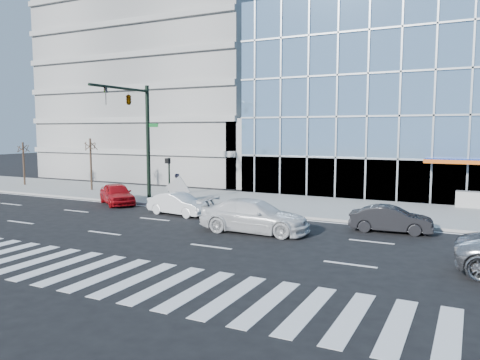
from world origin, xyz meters
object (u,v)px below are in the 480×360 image
Objects in this scene: street_tree_far at (23,148)px; tilted_panel at (178,189)px; traffic_signal at (134,113)px; ped_signal_post at (169,173)px; street_tree_near at (90,145)px; white_sedan at (179,204)px; pedestrian at (178,187)px; dark_sedan at (391,219)px; red_sedan at (117,194)px; white_suv at (254,216)px.

street_tree_far is 2.98× the size of tilted_panel.
tilted_panel is at bearing -7.82° from street_tree_far.
traffic_signal is 4.75m from ped_signal_post.
white_sedan is at bearing -24.70° from street_tree_near.
traffic_signal is at bearing 88.84° from pedestrian.
dark_sedan is 14.46m from tilted_panel.
street_tree_near is at bearing 160.03° from tilted_panel.
ped_signal_post reaches higher than tilted_panel.
white_sedan is at bearing -47.13° from ped_signal_post.
red_sedan is (-3.07, -1.71, -1.42)m from ped_signal_post.
street_tree_far is at bearing 70.27° from white_suv.
street_tree_far reaches higher than red_sedan.
ped_signal_post is 1.34m from pedestrian.
red_sedan is at bearing 69.81° from white_suv.
street_tree_near reaches higher than ped_signal_post.
white_suv is 10.74m from pedestrian.
white_suv is at bearing -23.46° from street_tree_near.
traffic_signal is at bearing 77.76° from dark_sedan.
street_tree_near is 14.04m from white_sedan.
red_sedan is at bearing -16.45° from street_tree_far.
white_suv is 2.93× the size of pedestrian.
red_sedan is at bearing -150.91° from ped_signal_post.
traffic_signal is at bearing -178.54° from tilted_panel.
dark_sedan is (24.43, -5.03, -3.13)m from street_tree_near.
street_tree_far is 0.92× the size of red_sedan.
street_tree_far reaches higher than tilted_panel.
white_suv reaches higher than dark_sedan.
white_suv reaches higher than white_sedan.
tilted_panel is at bearing 74.55° from dark_sedan.
white_sedan is at bearing -15.63° from street_tree_far.
ped_signal_post reaches higher than red_sedan.
dark_sedan is (6.00, 2.97, -0.15)m from white_suv.
white_sedan reaches higher than dark_sedan.
red_sedan is 2.25× the size of pedestrian.
dark_sedan is at bearing -6.86° from traffic_signal.
white_sedan is at bearing 87.91° from dark_sedan.
ped_signal_post is at bearing 50.31° from white_sedan.
dark_sedan is at bearing -66.54° from white_suv.
ped_signal_post is 0.76× the size of white_sedan.
traffic_signal is 1.46× the size of white_suv.
pedestrian reaches higher than white_sedan.
pedestrian is 0.89m from tilted_panel.
street_tree_far is 21.40m from white_sedan.
street_tree_near reaches higher than white_suv.
white_sedan is 12.02m from dark_sedan.
white_suv is at bearing -103.38° from white_sedan.
street_tree_far is at bearing 171.69° from ped_signal_post.
tilted_panel reaches higher than white_sedan.
street_tree_far is at bearing 165.98° from tilted_panel.
traffic_signal is at bearing -171.48° from ped_signal_post.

